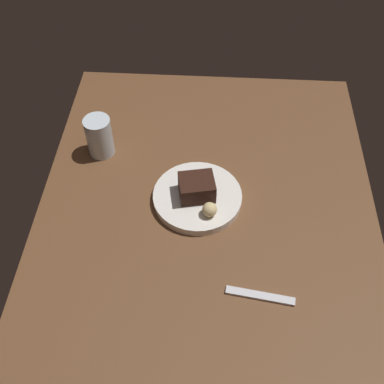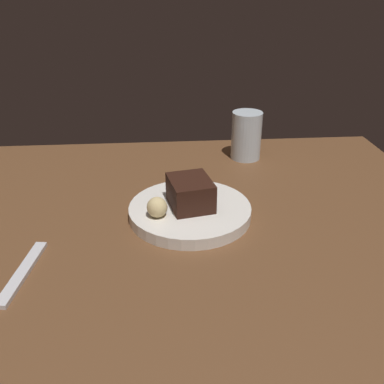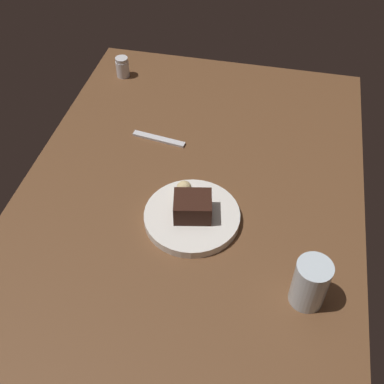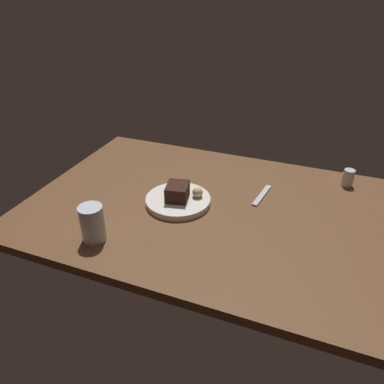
% 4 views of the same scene
% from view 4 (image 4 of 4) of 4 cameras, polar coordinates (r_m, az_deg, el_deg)
% --- Properties ---
extents(dining_table, '(1.20, 0.84, 0.03)m').
position_cam_4_polar(dining_table, '(1.26, 2.11, -2.58)').
color(dining_table, brown).
rests_on(dining_table, ground).
extents(dessert_plate, '(0.22, 0.22, 0.02)m').
position_cam_4_polar(dessert_plate, '(1.26, -2.18, -1.34)').
color(dessert_plate, white).
rests_on(dessert_plate, dining_table).
extents(chocolate_cake_slice, '(0.09, 0.10, 0.05)m').
position_cam_4_polar(chocolate_cake_slice, '(1.24, -2.29, 0.06)').
color(chocolate_cake_slice, black).
rests_on(chocolate_cake_slice, dessert_plate).
extents(bread_roll, '(0.04, 0.04, 0.04)m').
position_cam_4_polar(bread_roll, '(1.25, 0.87, -0.02)').
color(bread_roll, '#DBC184').
rests_on(bread_roll, dessert_plate).
extents(salt_shaker, '(0.04, 0.04, 0.06)m').
position_cam_4_polar(salt_shaker, '(1.47, 23.13, 2.04)').
color(salt_shaker, silver).
rests_on(salt_shaker, dining_table).
extents(water_glass, '(0.07, 0.07, 0.11)m').
position_cam_4_polar(water_glass, '(1.11, -15.23, -4.73)').
color(water_glass, silver).
rests_on(water_glass, dining_table).
extents(dessert_spoon, '(0.04, 0.15, 0.01)m').
position_cam_4_polar(dessert_spoon, '(1.32, 10.82, -0.52)').
color(dessert_spoon, silver).
rests_on(dessert_spoon, dining_table).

